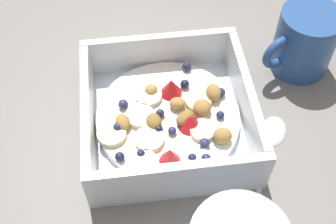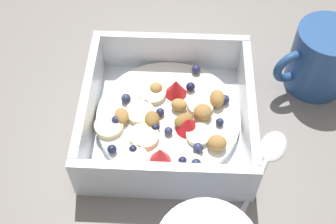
# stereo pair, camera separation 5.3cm
# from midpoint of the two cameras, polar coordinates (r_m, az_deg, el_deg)

# --- Properties ---
(ground_plane) EXTENTS (2.40, 2.40, 0.00)m
(ground_plane) POSITION_cam_midpoint_polar(r_m,az_deg,el_deg) (0.56, -0.77, -1.77)
(ground_plane) COLOR gray
(fruit_bowl) EXTENTS (0.20, 0.20, 0.07)m
(fruit_bowl) POSITION_cam_midpoint_polar(r_m,az_deg,el_deg) (0.54, -2.74, -0.91)
(fruit_bowl) COLOR white
(fruit_bowl) RESTS_ON ground
(spoon) EXTENTS (0.09, 0.16, 0.01)m
(spoon) POSITION_cam_midpoint_polar(r_m,az_deg,el_deg) (0.54, 10.36, -4.64)
(spoon) COLOR silver
(spoon) RESTS_ON ground
(coffee_mug) EXTENTS (0.11, 0.08, 0.09)m
(coffee_mug) POSITION_cam_midpoint_polar(r_m,az_deg,el_deg) (0.61, 14.80, 8.69)
(coffee_mug) COLOR #2D5699
(coffee_mug) RESTS_ON ground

